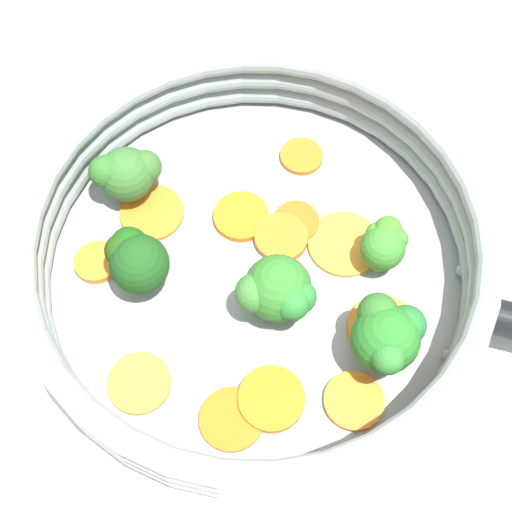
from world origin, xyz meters
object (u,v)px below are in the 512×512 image
broccoli_floret_1 (278,291)px  broccoli_floret_2 (128,173)px  carrot_slice_6 (281,238)px  carrot_slice_4 (354,401)px  broccoli_floret_3 (384,244)px  carrot_slice_11 (271,399)px  carrot_slice_9 (235,218)px  carrot_slice_10 (139,383)px  carrot_slice_2 (152,213)px  carrot_slice_3 (302,156)px  broccoli_floret_0 (135,259)px  carrot_slice_8 (231,419)px  carrot_slice_0 (346,248)px  broccoli_floret_4 (387,335)px  carrot_slice_7 (97,262)px  carrot_slice_5 (383,329)px  carrot_slice_1 (296,222)px  skillet (256,272)px

broccoli_floret_1 → broccoli_floret_2: 0.13m
carrot_slice_6 → carrot_slice_4: bearing=-84.8°
broccoli_floret_3 → carrot_slice_4: bearing=-118.8°
carrot_slice_11 → broccoli_floret_3: (0.09, 0.07, 0.02)m
carrot_slice_9 → carrot_slice_10: (-0.08, -0.09, -0.00)m
carrot_slice_2 → carrot_slice_3: 0.11m
carrot_slice_3 → broccoli_floret_0: size_ratio=0.67×
carrot_slice_8 → broccoli_floret_0: bearing=107.4°
carrot_slice_4 → carrot_slice_0: bearing=73.9°
carrot_slice_2 → carrot_slice_6: (0.08, -0.04, 0.00)m
carrot_slice_10 → carrot_slice_0: bearing=20.0°
carrot_slice_3 → carrot_slice_9: bearing=-147.7°
broccoli_floret_1 → broccoli_floret_4: size_ratio=0.91×
carrot_slice_3 → carrot_slice_4: size_ratio=0.84×
carrot_slice_7 → broccoli_floret_4: bearing=-34.6°
carrot_slice_5 → broccoli_floret_2: bearing=132.7°
carrot_slice_11 → broccoli_floret_4: broccoli_floret_4 is taller
carrot_slice_1 → carrot_slice_10: (-0.12, -0.08, -0.00)m
broccoli_floret_0 → carrot_slice_2: bearing=70.3°
carrot_slice_10 → broccoli_floret_4: size_ratio=0.73×
carrot_slice_9 → broccoli_floret_2: 0.08m
skillet → broccoli_floret_2: (-0.07, 0.08, 0.03)m
carrot_slice_10 → broccoli_floret_1: (0.09, 0.03, 0.02)m
broccoli_floret_3 → carrot_slice_11: bearing=-142.7°
skillet → carrot_slice_4: 0.11m
carrot_slice_10 → broccoli_floret_4: bearing=-8.1°
broccoli_floret_2 → carrot_slice_11: bearing=-72.7°
skillet → broccoli_floret_0: bearing=171.0°
carrot_slice_5 → carrot_slice_6: size_ratio=1.25×
carrot_slice_11 → broccoli_floret_2: size_ratio=0.84×
carrot_slice_3 → carrot_slice_10: bearing=-137.1°
skillet → carrot_slice_5: size_ratio=6.26×
carrot_slice_5 → carrot_slice_10: bearing=177.6°
carrot_slice_5 → broccoli_floret_1: broccoli_floret_1 is taller
broccoli_floret_2 → broccoli_floret_4: broccoli_floret_4 is taller
carrot_slice_10 → broccoli_floret_2: (0.02, 0.13, 0.02)m
carrot_slice_1 → carrot_slice_10: carrot_slice_1 is taller
carrot_slice_1 → carrot_slice_6: size_ratio=0.87×
carrot_slice_1 → broccoli_floret_1: bearing=-118.1°
carrot_slice_9 → broccoli_floret_0: bearing=-159.3°
carrot_slice_11 → broccoli_floret_1: (0.02, 0.06, 0.02)m
carrot_slice_4 → carrot_slice_10: size_ratio=0.93×
carrot_slice_3 → carrot_slice_9: size_ratio=0.81×
skillet → carrot_slice_9: 0.04m
carrot_slice_3 → carrot_slice_9: carrot_slice_9 is taller
skillet → carrot_slice_9: size_ratio=7.50×
carrot_slice_2 → broccoli_floret_1: size_ratio=0.91×
carrot_slice_7 → carrot_slice_8: carrot_slice_7 is taller
carrot_slice_8 → carrot_slice_10: (-0.05, 0.04, 0.00)m
broccoli_floret_1 → broccoli_floret_4: broccoli_floret_4 is taller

